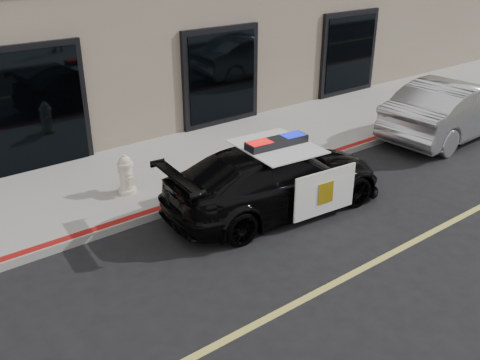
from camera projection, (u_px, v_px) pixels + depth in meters
ground at (252, 327)px, 7.35m from camera, size 120.00×120.00×0.00m
sidewalk_n at (94, 190)px, 11.09m from camera, size 60.00×3.50×0.15m
police_car at (276, 178)px, 10.22m from camera, size 2.64×4.82×1.47m
silver_sedan at (454, 109)px, 13.91m from camera, size 2.07×4.80×1.53m
fire_hydrant at (126, 175)px, 10.65m from camera, size 0.37×0.51×0.82m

